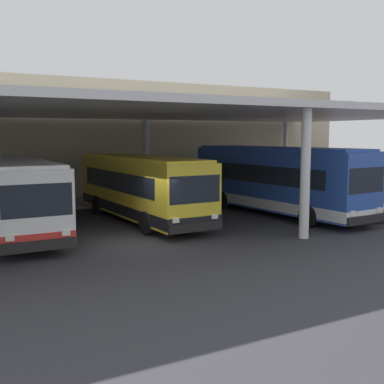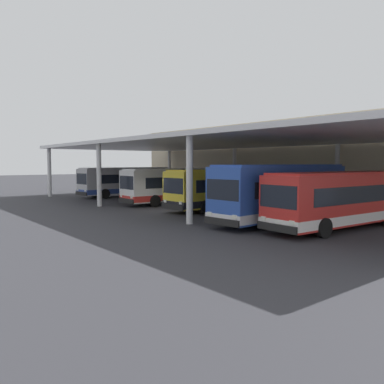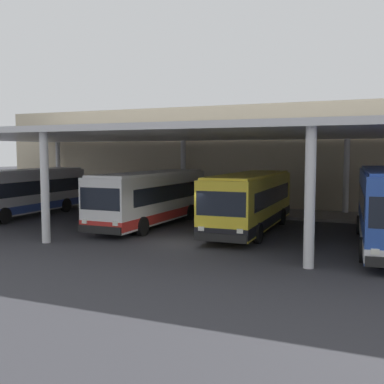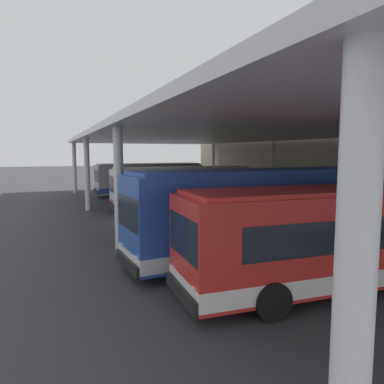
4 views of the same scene
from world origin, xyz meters
name	(u,v)px [view 2 (image 2 of 4)]	position (x,y,z in m)	size (l,w,h in m)	color
ground_plane	(165,211)	(0.00, 0.00, 0.00)	(200.00, 200.00, 0.00)	#333338
platform_kerb	(267,201)	(0.00, 11.75, 0.09)	(42.00, 4.50, 0.18)	gray
station_building_facade	(289,160)	(0.00, 15.00, 3.98)	(48.00, 1.60, 7.97)	#C1B293
canopy_shelter	(219,143)	(0.00, 5.50, 5.31)	(40.00, 17.00, 5.55)	silver
bus_nearest_bay	(126,181)	(-13.81, 4.27, 1.66)	(3.01, 10.62, 3.17)	#B7B7BC
bus_second_bay	(177,185)	(-4.01, 4.12, 1.66)	(2.80, 10.55, 3.17)	white
bus_middle_bay	(225,188)	(1.93, 4.44, 1.66)	(2.91, 10.59, 3.17)	yellow
bus_far_bay	(283,192)	(8.96, 2.76, 1.84)	(3.33, 11.48, 3.57)	#284CA8
bus_departing	(341,199)	(12.69, 3.16, 1.66)	(3.06, 10.63, 3.17)	red
bench_waiting	(212,190)	(-7.89, 11.82, 0.66)	(1.80, 0.45, 0.92)	brown
trash_bin	(194,188)	(-11.32, 11.93, 0.68)	(0.52, 0.52, 0.98)	maroon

